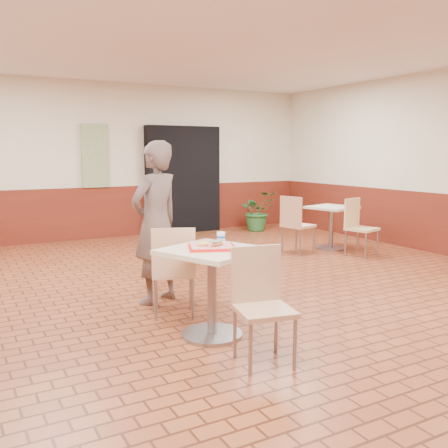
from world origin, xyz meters
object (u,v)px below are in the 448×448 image
customer (156,223)px  chair_second_front (358,224)px  chair_second_left (295,221)px  serving_tray (212,247)px  long_john_donut (217,243)px  chair_main_front (261,298)px  second_table (331,220)px  paper_cup (221,237)px  main_table (212,278)px  chair_main_back (174,267)px  potted_plant (257,211)px  ring_donut (203,244)px

customer → chair_second_front: 3.93m
customer → chair_second_front: bearing=169.0°
chair_second_left → chair_second_front: size_ratio=1.03×
serving_tray → chair_second_left: chair_second_left is taller
serving_tray → long_john_donut: size_ratio=2.51×
chair_main_front → second_table: bearing=54.1°
paper_cup → chair_second_left: bearing=42.8°
second_table → chair_second_left: bearing=179.5°
serving_tray → paper_cup: bearing=34.4°
main_table → second_table: bearing=35.9°
customer → chair_second_left: size_ratio=1.89×
paper_cup → main_table: bearing=-145.6°
main_table → chair_second_left: bearing=42.4°
customer → serving_tray: 1.25m
serving_tray → chair_second_front: 4.32m
chair_main_back → second_table: size_ratio=1.26×
customer → chair_second_left: 3.38m
customer → chair_second_front: (3.82, 0.84, -0.38)m
paper_cup → second_table: 4.45m
chair_main_back → long_john_donut: (0.13, -0.70, 0.34)m
chair_second_front → chair_main_front: bearing=-158.6°
second_table → chair_second_left: chair_second_left is taller
main_table → potted_plant: size_ratio=0.97×
main_table → potted_plant: bearing=53.7°
long_john_donut → potted_plant: long_john_donut is taller
chair_second_front → second_table: bearing=76.7°
serving_tray → potted_plant: potted_plant is taller
chair_main_front → chair_main_back: (-0.19, 1.34, 0.01)m
chair_main_front → second_table: chair_main_front is taller
long_john_donut → paper_cup: size_ratio=1.67×
customer → paper_cup: bearing=76.5°
chair_main_front → long_john_donut: 0.73m
paper_cup → chair_second_left: (2.82, 2.61, -0.36)m
chair_main_back → chair_main_front: bearing=120.0°
chair_main_front → chair_second_left: bearing=61.0°
serving_tray → paper_cup: 0.19m
customer → potted_plant: 5.36m
chair_main_front → serving_tray: (-0.10, 0.66, 0.31)m
chair_main_back → customer: (0.04, 0.57, 0.38)m
paper_cup → chair_second_front: size_ratio=0.11×
long_john_donut → potted_plant: 6.25m
potted_plant → ring_donut: bearing=-127.1°
serving_tray → main_table: bearing=-90.0°
customer → second_table: bearing=177.6°
main_table → second_table: (3.74, 2.71, -0.05)m
main_table → chair_second_left: 4.02m
chair_second_left → paper_cup: bearing=118.1°
second_table → main_table: bearing=-144.1°
main_table → paper_cup: paper_cup is taller
main_table → chair_main_front: 0.67m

